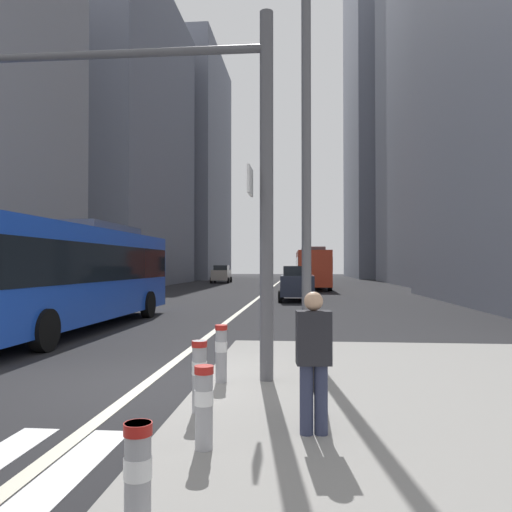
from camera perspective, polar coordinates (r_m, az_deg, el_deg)
The scene contains 20 objects.
ground_plane at distance 28.53m, azimuth -0.11°, elevation -5.04°, with size 160.00×160.00×0.00m, color black.
median_island at distance 8.12m, azimuth 26.73°, elevation -14.72°, with size 9.00×10.00×0.15m, color gray.
lane_centre_line at distance 38.48m, azimuth 1.26°, elevation -3.98°, with size 0.20×80.00×0.01m, color beige.
office_tower_left_mid at distance 53.39m, azimuth -15.79°, elevation 12.63°, with size 11.31×23.40×29.10m, color slate.
office_tower_left_far at distance 77.16m, azimuth -9.03°, elevation 9.89°, with size 13.63×21.22×33.11m, color slate.
office_tower_right_mid at distance 58.10m, azimuth 20.17°, elevation 17.39°, with size 10.01×23.11×40.55m, color slate.
office_tower_right_far at distance 86.35m, azimuth 15.08°, elevation 15.14°, with size 13.19×24.88×51.89m, color slate.
city_bus_blue_oncoming at distance 16.55m, azimuth -20.09°, elevation -1.55°, with size 2.82×11.82×3.40m.
city_bus_red_receding at distance 42.18m, azimuth 6.36°, elevation -1.22°, with size 2.89×10.71×3.40m.
car_oncoming_mid at distance 55.88m, azimuth -3.94°, elevation -2.03°, with size 2.21×4.63×1.94m.
car_receding_near at distance 51.59m, azimuth 6.31°, elevation -2.12°, with size 2.12×4.34×1.94m.
car_receding_far at distance 28.30m, azimuth 4.70°, elevation -3.06°, with size 2.07×4.39×1.94m.
traffic_signal_gantry at distance 8.88m, azimuth -14.42°, elevation 12.94°, with size 6.90×0.65×6.00m.
street_lamp_post at distance 11.10m, azimuth 5.71°, elevation 16.13°, with size 5.50×0.32×8.00m.
bollard_front at distance 3.79m, azimuth -13.24°, elevation -22.99°, with size 0.20×0.20×0.80m.
bollard_left at distance 5.33m, azimuth -5.91°, elevation -16.18°, with size 0.20×0.20×0.84m.
bollard_right at distance 6.56m, azimuth -6.43°, elevation -12.98°, with size 0.20×0.20×0.91m.
bollard_back at distance 8.15m, azimuth -3.96°, elevation -10.60°, with size 0.20×0.20×0.91m.
pedestrian_railing at distance 8.15m, azimuth 6.48°, elevation -9.13°, with size 0.06×3.78×0.98m.
pedestrian_waiting at distance 5.69m, azimuth 6.54°, elevation -11.16°, with size 0.40×0.28×1.57m.
Camera 1 is at (2.62, -8.34, 2.02)m, focal length 35.35 mm.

